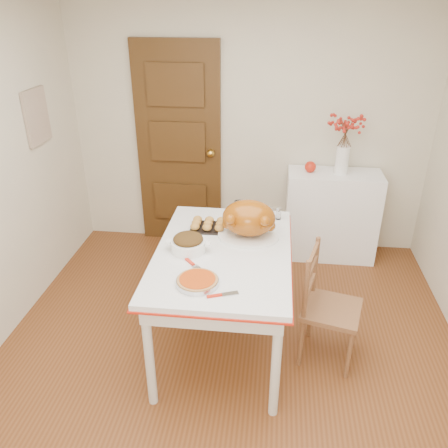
# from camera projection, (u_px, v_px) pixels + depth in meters

# --- Properties ---
(floor) EXTENTS (3.50, 4.00, 0.00)m
(floor) POSITION_uv_depth(u_px,v_px,m) (226.00, 374.00, 3.23)
(floor) COLOR #5B2F13
(floor) RESTS_ON ground
(wall_back) EXTENTS (3.50, 0.00, 2.50)m
(wall_back) POSITION_uv_depth(u_px,v_px,m) (249.00, 127.00, 4.43)
(wall_back) COLOR beige
(wall_back) RESTS_ON ground
(door_back) EXTENTS (0.85, 0.06, 2.06)m
(door_back) POSITION_uv_depth(u_px,v_px,m) (179.00, 147.00, 4.58)
(door_back) COLOR #41260F
(door_back) RESTS_ON ground
(photo_board) EXTENTS (0.03, 0.35, 0.45)m
(photo_board) POSITION_uv_depth(u_px,v_px,m) (37.00, 116.00, 3.79)
(photo_board) COLOR tan
(photo_board) RESTS_ON ground
(sideboard) EXTENTS (0.89, 0.40, 0.89)m
(sideboard) POSITION_uv_depth(u_px,v_px,m) (331.00, 215.00, 4.51)
(sideboard) COLOR white
(sideboard) RESTS_ON floor
(kitchen_table) EXTENTS (0.95, 1.38, 0.83)m
(kitchen_table) POSITION_uv_depth(u_px,v_px,m) (223.00, 299.00, 3.33)
(kitchen_table) COLOR silver
(kitchen_table) RESTS_ON floor
(chair_oak) EXTENTS (0.48, 0.48, 0.88)m
(chair_oak) POSITION_uv_depth(u_px,v_px,m) (332.00, 307.00, 3.20)
(chair_oak) COLOR brown
(chair_oak) RESTS_ON floor
(berry_vase) EXTENTS (0.29, 0.29, 0.55)m
(berry_vase) POSITION_uv_depth(u_px,v_px,m) (344.00, 145.00, 4.18)
(berry_vase) COLOR white
(berry_vase) RESTS_ON sideboard
(apple) EXTENTS (0.11, 0.11, 0.11)m
(apple) POSITION_uv_depth(u_px,v_px,m) (310.00, 167.00, 4.31)
(apple) COLOR red
(apple) RESTS_ON sideboard
(turkey_platter) EXTENTS (0.50, 0.43, 0.28)m
(turkey_platter) POSITION_uv_depth(u_px,v_px,m) (249.00, 220.00, 3.24)
(turkey_platter) COLOR #87450D
(turkey_platter) RESTS_ON kitchen_table
(pumpkin_pie) EXTENTS (0.30, 0.30, 0.05)m
(pumpkin_pie) POSITION_uv_depth(u_px,v_px,m) (197.00, 280.00, 2.76)
(pumpkin_pie) COLOR #B33B0C
(pumpkin_pie) RESTS_ON kitchen_table
(stuffing_dish) EXTENTS (0.33, 0.27, 0.12)m
(stuffing_dish) POSITION_uv_depth(u_px,v_px,m) (188.00, 243.00, 3.11)
(stuffing_dish) COLOR #442F12
(stuffing_dish) RESTS_ON kitchen_table
(rolls_tray) EXTENTS (0.26, 0.21, 0.07)m
(rolls_tray) POSITION_uv_depth(u_px,v_px,m) (208.00, 224.00, 3.41)
(rolls_tray) COLOR #C48837
(rolls_tray) RESTS_ON kitchen_table
(pie_server) EXTENTS (0.20, 0.12, 0.01)m
(pie_server) POSITION_uv_depth(u_px,v_px,m) (223.00, 294.00, 2.67)
(pie_server) COLOR silver
(pie_server) RESTS_ON kitchen_table
(carving_knife) EXTENTS (0.23, 0.24, 0.01)m
(carving_knife) POSITION_uv_depth(u_px,v_px,m) (197.00, 267.00, 2.93)
(carving_knife) COLOR silver
(carving_knife) RESTS_ON kitchen_table
(drinking_glass) EXTENTS (0.08, 0.08, 0.11)m
(drinking_glass) POSITION_uv_depth(u_px,v_px,m) (238.00, 208.00, 3.63)
(drinking_glass) COLOR white
(drinking_glass) RESTS_ON kitchen_table
(shaker_pair) EXTENTS (0.11, 0.06, 0.10)m
(shaker_pair) POSITION_uv_depth(u_px,v_px,m) (275.00, 213.00, 3.55)
(shaker_pair) COLOR white
(shaker_pair) RESTS_ON kitchen_table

